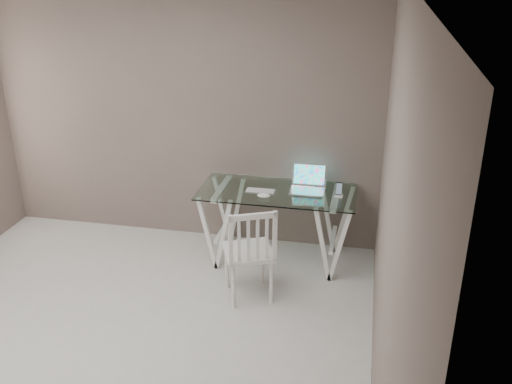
# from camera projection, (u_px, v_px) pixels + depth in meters

# --- Properties ---
(room) EXTENTS (4.50, 4.52, 2.71)m
(room) POSITION_uv_depth(u_px,v_px,m) (61.00, 148.00, 3.61)
(room) COLOR beige
(room) RESTS_ON ground
(desk) EXTENTS (1.50, 0.70, 0.75)m
(desk) POSITION_uv_depth(u_px,v_px,m) (277.00, 225.00, 5.58)
(desk) COLOR silver
(desk) RESTS_ON ground
(chair) EXTENTS (0.54, 0.54, 0.90)m
(chair) POSITION_uv_depth(u_px,v_px,m) (250.00, 250.00, 4.88)
(chair) COLOR white
(chair) RESTS_ON ground
(laptop) EXTENTS (0.33, 0.30, 0.23)m
(laptop) POSITION_uv_depth(u_px,v_px,m) (308.00, 184.00, 5.46)
(laptop) COLOR silver
(laptop) RESTS_ON desk
(keyboard) EXTENTS (0.29, 0.12, 0.01)m
(keyboard) POSITION_uv_depth(u_px,v_px,m) (260.00, 191.00, 5.43)
(keyboard) COLOR silver
(keyboard) RESTS_ON desk
(mouse) EXTENTS (0.12, 0.07, 0.04)m
(mouse) POSITION_uv_depth(u_px,v_px,m) (264.00, 196.00, 5.29)
(mouse) COLOR white
(mouse) RESTS_ON desk
(phone_dock) EXTENTS (0.07, 0.07, 0.14)m
(phone_dock) POSITION_uv_depth(u_px,v_px,m) (339.00, 193.00, 5.30)
(phone_dock) COLOR white
(phone_dock) RESTS_ON desk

